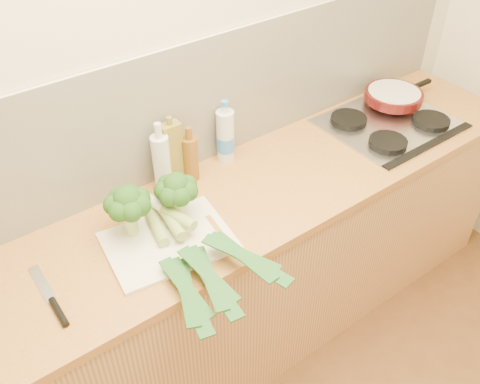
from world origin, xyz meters
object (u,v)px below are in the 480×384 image
at_px(chopping_board, 169,241).
at_px(skillet, 394,95).
at_px(chefs_knife, 55,305).
at_px(gas_hob, 390,123).

distance_m(chopping_board, skillet, 1.39).
xyz_separation_m(chopping_board, chefs_knife, (-0.43, -0.03, 0.00)).
xyz_separation_m(gas_hob, chopping_board, (-1.24, -0.06, -0.01)).
height_order(chefs_knife, skillet, skillet).
relative_size(chopping_board, skillet, 1.06).
height_order(gas_hob, skillet, skillet).
bearing_deg(gas_hob, chopping_board, -177.41).
height_order(chopping_board, skillet, skillet).
relative_size(gas_hob, chopping_board, 1.33).
distance_m(chefs_knife, skillet, 1.82).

